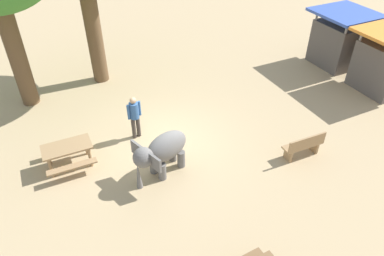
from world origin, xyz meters
The scene contains 6 objects.
ground_plane centered at (0.00, 0.00, 0.00)m, with size 60.00×60.00×0.00m, color tan.
elephant centered at (1.35, -0.53, 0.87)m, with size 1.48×1.97×1.36m.
person_handler centered at (-0.72, -0.68, 0.95)m, with size 0.32×0.50×1.62m.
wooden_bench centered at (2.69, 3.88, 0.47)m, with size 0.45×1.41×0.88m.
picnic_table_far centered at (-0.25, -3.08, 0.59)m, with size 1.50×1.52×0.78m.
market_stall_blue centered at (-1.96, 9.70, 1.14)m, with size 2.50×2.50×2.52m.
Camera 1 is at (9.12, -3.30, 7.90)m, focal length 33.48 mm.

